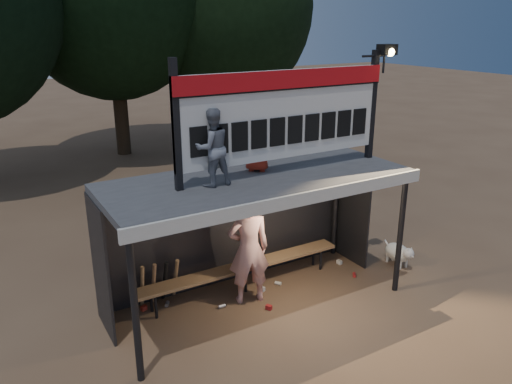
% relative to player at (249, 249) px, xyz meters
% --- Properties ---
extents(ground, '(80.00, 80.00, 0.00)m').
position_rel_player_xyz_m(ground, '(0.09, -0.15, -0.99)').
color(ground, brown).
rests_on(ground, ground).
extents(player, '(0.82, 0.65, 1.99)m').
position_rel_player_xyz_m(player, '(0.00, 0.00, 0.00)').
color(player, white).
rests_on(player, ground).
extents(child_a, '(0.57, 0.45, 1.17)m').
position_rel_player_xyz_m(child_a, '(-0.73, -0.21, 1.91)').
color(child_a, slate).
rests_on(child_a, dugout_shelter).
extents(child_b, '(0.58, 0.55, 1.01)m').
position_rel_player_xyz_m(child_b, '(0.25, 0.14, 1.83)').
color(child_b, '#A62919').
rests_on(child_b, dugout_shelter).
extents(dugout_shelter, '(5.10, 2.08, 2.32)m').
position_rel_player_xyz_m(dugout_shelter, '(0.09, 0.09, 0.85)').
color(dugout_shelter, '#3D3D3F').
rests_on(dugout_shelter, ground).
extents(scoreboard_assembly, '(4.10, 0.27, 1.99)m').
position_rel_player_xyz_m(scoreboard_assembly, '(0.65, -0.16, 2.33)').
color(scoreboard_assembly, black).
rests_on(scoreboard_assembly, dugout_shelter).
extents(bench, '(4.00, 0.35, 0.48)m').
position_rel_player_xyz_m(bench, '(0.09, 0.40, -0.56)').
color(bench, '#946E46').
rests_on(bench, ground).
extents(tree_right, '(6.08, 6.08, 8.72)m').
position_rel_player_xyz_m(tree_right, '(5.09, 10.35, 4.19)').
color(tree_right, black).
rests_on(tree_right, ground).
extents(dog, '(0.36, 0.81, 0.49)m').
position_rel_player_xyz_m(dog, '(3.26, -0.37, -0.71)').
color(dog, beige).
rests_on(dog, ground).
extents(bats, '(0.67, 0.35, 0.84)m').
position_rel_player_xyz_m(bats, '(-1.40, 0.67, -0.56)').
color(bats, '#A3784C').
rests_on(bats, ground).
extents(litter, '(4.09, 1.17, 0.08)m').
position_rel_player_xyz_m(litter, '(0.26, 0.13, -0.96)').
color(litter, red).
rests_on(litter, ground).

